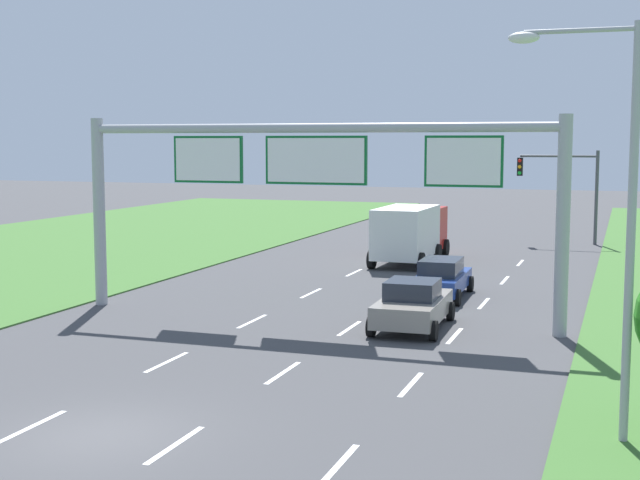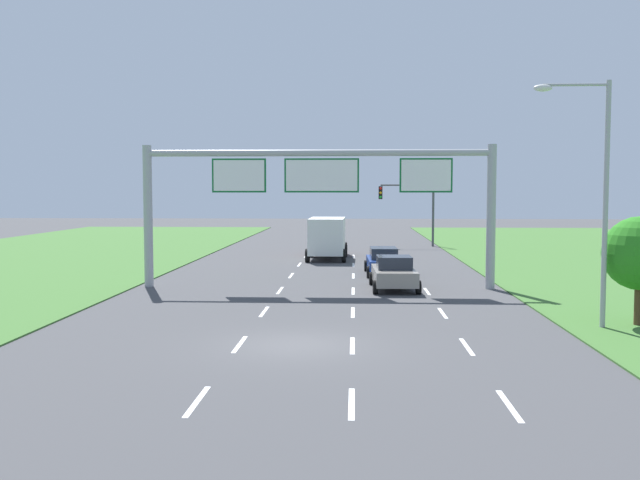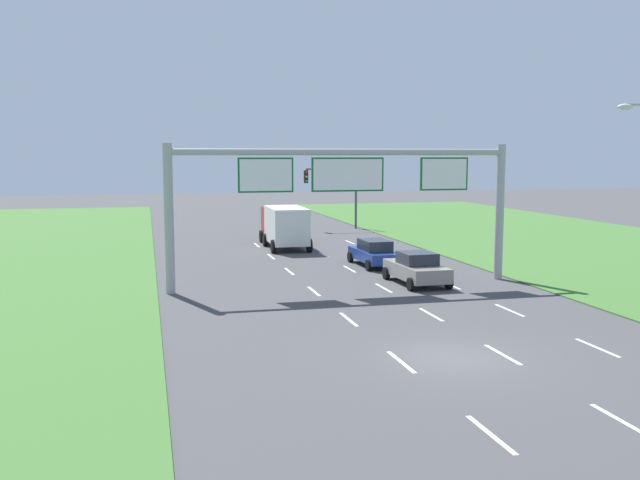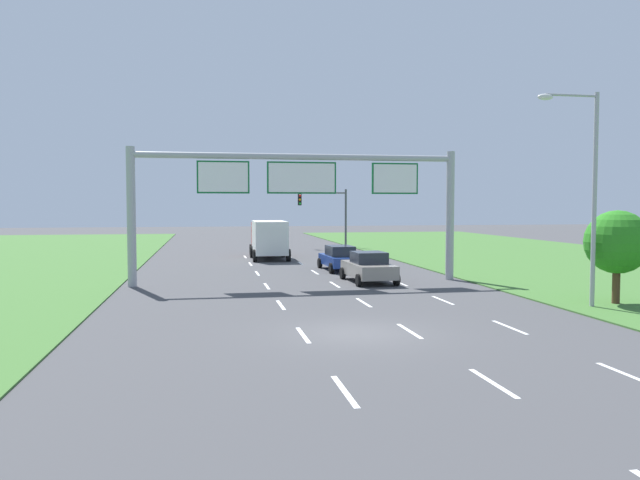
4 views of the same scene
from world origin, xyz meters
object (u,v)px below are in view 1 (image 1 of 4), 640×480
(car_near_red, at_px, (441,278))
(traffic_light_mast, at_px, (563,179))
(car_lead_silver, at_px, (413,305))
(street_lamp, at_px, (612,196))
(sign_gantry, at_px, (314,177))
(box_truck, at_px, (411,231))

(car_near_red, bearing_deg, traffic_light_mast, 79.94)
(car_lead_silver, xyz_separation_m, street_lamp, (6.28, -9.57, 4.28))
(sign_gantry, bearing_deg, street_lamp, -45.21)
(traffic_light_mast, bearing_deg, street_lamp, -84.66)
(car_near_red, xyz_separation_m, box_truck, (-3.52, 9.58, 0.81))
(sign_gantry, bearing_deg, car_lead_silver, -5.81)
(car_near_red, xyz_separation_m, traffic_light_mast, (3.14, 20.80, 3.08))
(car_near_red, distance_m, sign_gantry, 7.81)
(sign_gantry, distance_m, traffic_light_mast, 27.32)
(car_near_red, distance_m, box_truck, 10.23)
(sign_gantry, relative_size, traffic_light_mast, 3.08)
(car_lead_silver, height_order, traffic_light_mast, traffic_light_mast)
(car_lead_silver, bearing_deg, car_near_red, 90.80)
(car_lead_silver, relative_size, sign_gantry, 0.26)
(car_near_red, distance_m, car_lead_silver, 6.09)
(traffic_light_mast, height_order, street_lamp, street_lamp)
(sign_gantry, bearing_deg, traffic_light_mast, 76.31)
(box_truck, relative_size, traffic_light_mast, 1.29)
(car_near_red, bearing_deg, car_lead_silver, -88.95)
(car_near_red, relative_size, traffic_light_mast, 0.81)
(box_truck, bearing_deg, car_near_red, -68.99)
(car_near_red, height_order, traffic_light_mast, traffic_light_mast)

